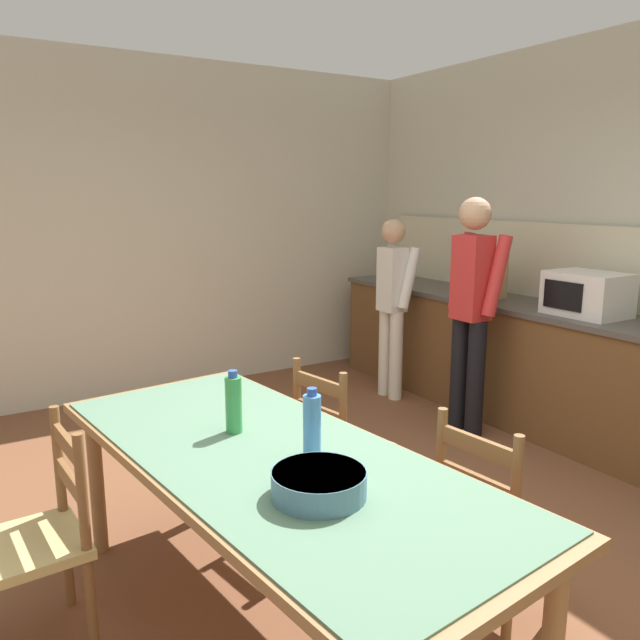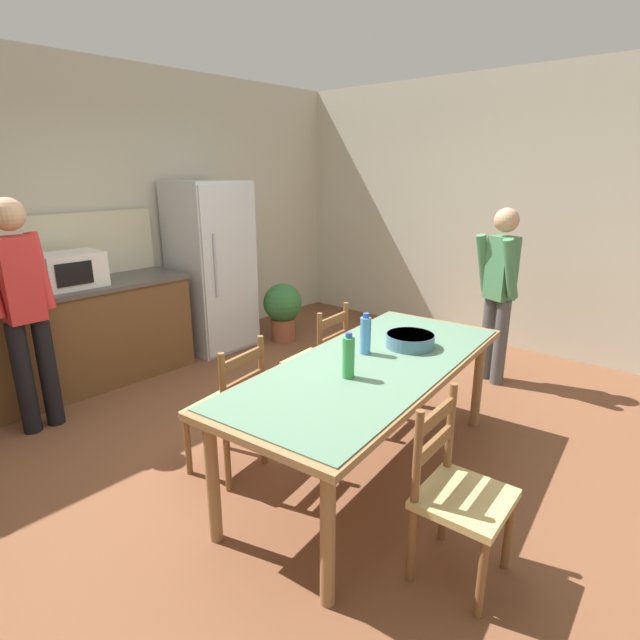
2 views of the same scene
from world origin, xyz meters
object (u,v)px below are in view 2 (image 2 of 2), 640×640
(chair_side_far_right, at_px, (319,362))
(dining_table, at_px, (372,373))
(bottle_off_centre, at_px, (365,335))
(refrigerator, at_px, (211,267))
(serving_bowl, at_px, (410,340))
(person_by_table, at_px, (499,287))
(chair_side_near_left, at_px, (457,494))
(microwave, at_px, (71,270))
(person_at_counter, at_px, (23,305))
(potted_plant, at_px, (283,308))
(chair_side_far_left, at_px, (229,409))
(bottle_near_centre, at_px, (349,357))

(chair_side_far_right, bearing_deg, dining_table, 56.40)
(bottle_off_centre, bearing_deg, refrigerator, 74.06)
(serving_bowl, distance_m, person_by_table, 1.57)
(chair_side_far_right, xyz_separation_m, chair_side_near_left, (-0.83, -1.61, 0.00))
(microwave, relative_size, person_by_table, 0.31)
(refrigerator, xyz_separation_m, person_at_counter, (-2.03, -0.50, 0.07))
(bottle_off_centre, xyz_separation_m, serving_bowl, (0.30, -0.15, -0.07))
(potted_plant, bearing_deg, serving_bowl, -114.95)
(chair_side_far_left, height_order, person_by_table, person_by_table)
(chair_side_far_left, distance_m, person_at_counter, 1.74)
(serving_bowl, distance_m, chair_side_far_left, 1.27)
(person_at_counter, bearing_deg, potted_plant, -88.48)
(refrigerator, bearing_deg, chair_side_near_left, -109.54)
(person_by_table, bearing_deg, microwave, -25.46)
(dining_table, distance_m, bottle_off_centre, 0.26)
(bottle_off_centre, height_order, serving_bowl, bottle_off_centre)
(bottle_near_centre, xyz_separation_m, potted_plant, (1.76, 2.34, -0.51))
(microwave, bearing_deg, chair_side_far_left, -89.23)
(dining_table, bearing_deg, chair_side_near_left, -117.18)
(serving_bowl, relative_size, chair_side_near_left, 0.35)
(dining_table, xyz_separation_m, person_by_table, (1.96, 0.02, 0.20))
(microwave, relative_size, chair_side_far_right, 0.55)
(chair_side_far_left, height_order, person_at_counter, person_at_counter)
(person_at_counter, bearing_deg, person_by_table, -125.23)
(serving_bowl, relative_size, person_by_table, 0.20)
(microwave, bearing_deg, dining_table, -77.52)
(chair_side_far_left, height_order, chair_side_near_left, same)
(chair_side_far_right, distance_m, person_by_table, 1.79)
(chair_side_near_left, bearing_deg, chair_side_far_right, 59.02)
(refrigerator, bearing_deg, person_by_table, -67.68)
(person_at_counter, height_order, potted_plant, person_at_counter)
(person_by_table, bearing_deg, refrigerator, -46.36)
(microwave, relative_size, dining_table, 0.21)
(chair_side_far_left, bearing_deg, potted_plant, -151.41)
(refrigerator, bearing_deg, bottle_off_centre, -105.94)
(chair_side_near_left, height_order, potted_plant, chair_side_near_left)
(bottle_near_centre, relative_size, chair_side_far_right, 0.30)
(chair_side_far_right, height_order, person_by_table, person_by_table)
(refrigerator, height_order, chair_side_far_right, refrigerator)
(chair_side_far_left, xyz_separation_m, chair_side_near_left, (0.17, -1.50, 0.00))
(chair_side_far_left, distance_m, person_by_table, 2.67)
(dining_table, relative_size, chair_side_far_right, 2.56)
(microwave, bearing_deg, refrigerator, -0.74)
(bottle_near_centre, relative_size, bottle_off_centre, 1.00)
(chair_side_far_left, bearing_deg, serving_bowl, 134.28)
(person_at_counter, distance_m, potted_plant, 2.73)
(refrigerator, distance_m, person_at_counter, 2.09)
(refrigerator, distance_m, bottle_off_centre, 2.72)
(serving_bowl, bearing_deg, microwave, 109.89)
(dining_table, xyz_separation_m, bottle_near_centre, (-0.28, -0.03, 0.20))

